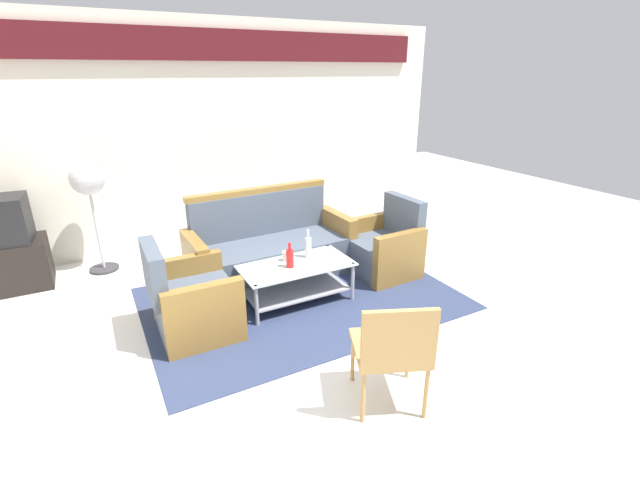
# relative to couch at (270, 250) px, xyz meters

# --- Properties ---
(ground_plane) EXTENTS (14.00, 14.00, 0.00)m
(ground_plane) POSITION_rel_couch_xyz_m (-0.02, -1.52, -0.32)
(ground_plane) COLOR white
(wall_back) EXTENTS (6.52, 0.19, 2.80)m
(wall_back) POSITION_rel_couch_xyz_m (-0.02, 1.53, 1.16)
(wall_back) COLOR silver
(wall_back) RESTS_ON ground
(rug) EXTENTS (3.03, 2.09, 0.01)m
(rug) POSITION_rel_couch_xyz_m (0.07, -0.65, -0.31)
(rug) COLOR #2D3856
(rug) RESTS_ON ground
(couch) EXTENTS (1.82, 0.79, 0.96)m
(couch) POSITION_rel_couch_xyz_m (0.00, 0.00, 0.00)
(couch) COLOR #4C5666
(couch) RESTS_ON rug
(armchair_left) EXTENTS (0.71, 0.77, 0.85)m
(armchair_left) POSITION_rel_couch_xyz_m (-1.04, -0.73, -0.03)
(armchair_left) COLOR #4C5666
(armchair_left) RESTS_ON rug
(armchair_right) EXTENTS (0.72, 0.78, 0.85)m
(armchair_right) POSITION_rel_couch_xyz_m (1.17, -0.51, -0.03)
(armchair_right) COLOR #4C5666
(armchair_right) RESTS_ON rug
(coffee_table) EXTENTS (1.10, 0.60, 0.40)m
(coffee_table) POSITION_rel_couch_xyz_m (-0.00, -0.66, -0.04)
(coffee_table) COLOR silver
(coffee_table) RESTS_ON rug
(bottle_clear) EXTENTS (0.07, 0.07, 0.30)m
(bottle_clear) POSITION_rel_couch_xyz_m (0.18, -0.57, 0.21)
(bottle_clear) COLOR silver
(bottle_clear) RESTS_ON coffee_table
(bottle_red) EXTENTS (0.07, 0.07, 0.25)m
(bottle_red) POSITION_rel_couch_xyz_m (-0.08, -0.70, 0.19)
(bottle_red) COLOR red
(bottle_red) RESTS_ON coffee_table
(cup) EXTENTS (0.08, 0.08, 0.10)m
(cup) POSITION_rel_couch_xyz_m (-0.05, -0.55, 0.14)
(cup) COLOR silver
(cup) RESTS_ON coffee_table
(tv_stand) EXTENTS (0.80, 0.50, 0.52)m
(tv_stand) POSITION_rel_couch_xyz_m (-2.56, 1.03, -0.06)
(tv_stand) COLOR black
(tv_stand) RESTS_ON ground
(pedestal_fan) EXTENTS (0.36, 0.36, 1.27)m
(pedestal_fan) POSITION_rel_couch_xyz_m (-1.66, 1.08, 0.70)
(pedestal_fan) COLOR #2D2D33
(pedestal_fan) RESTS_ON ground
(wicker_chair) EXTENTS (0.63, 0.63, 0.84)m
(wicker_chair) POSITION_rel_couch_xyz_m (-0.09, -2.33, 0.18)
(wicker_chair) COLOR #AD844C
(wicker_chair) RESTS_ON ground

